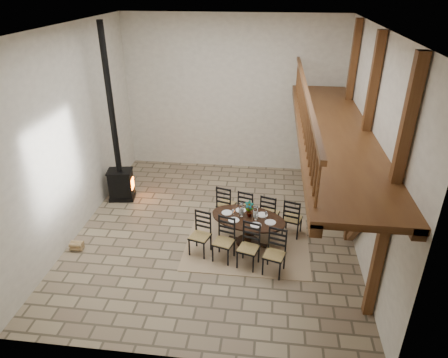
# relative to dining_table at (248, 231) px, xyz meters

# --- Properties ---
(ground) EXTENTS (8.00, 8.00, 0.00)m
(ground) POSITION_rel_dining_table_xyz_m (-0.87, 0.52, -0.38)
(ground) COLOR gray
(ground) RESTS_ON ground
(room_shell) EXTENTS (7.02, 8.02, 5.01)m
(room_shell) POSITION_rel_dining_table_xyz_m (0.32, 0.52, 2.63)
(room_shell) COLOR silver
(room_shell) RESTS_ON ground
(rug) EXTENTS (3.00, 2.50, 0.02)m
(rug) POSITION_rel_dining_table_xyz_m (-0.00, -0.00, -0.37)
(rug) COLOR tan
(rug) RESTS_ON ground
(dining_table) EXTENTS (2.73, 2.58, 1.18)m
(dining_table) POSITION_rel_dining_table_xyz_m (0.00, 0.00, 0.00)
(dining_table) COLOR black
(dining_table) RESTS_ON ground
(wood_stove) EXTENTS (0.79, 0.65, 5.00)m
(wood_stove) POSITION_rel_dining_table_xyz_m (-3.86, 1.82, 0.73)
(wood_stove) COLOR black
(wood_stove) RESTS_ON ground
(log_basket) EXTENTS (0.56, 0.56, 0.46)m
(log_basket) POSITION_rel_dining_table_xyz_m (-3.83, 2.02, -0.18)
(log_basket) COLOR brown
(log_basket) RESTS_ON ground
(log_stack) EXTENTS (0.31, 0.22, 0.21)m
(log_stack) POSITION_rel_dining_table_xyz_m (-4.09, -0.75, -0.28)
(log_stack) COLOR tan
(log_stack) RESTS_ON ground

